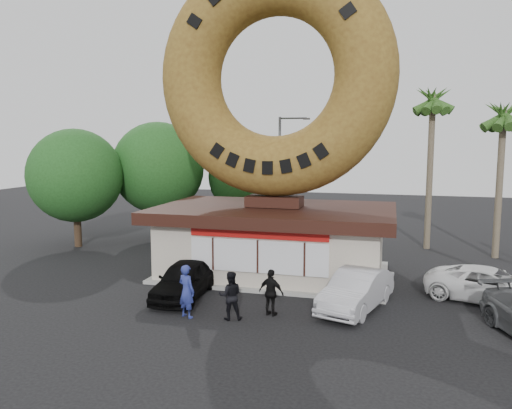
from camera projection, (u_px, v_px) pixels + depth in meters
The scene contains 15 objects.
ground at pixel (237, 315), 18.45m from camera, with size 90.00×90.00×0.00m, color black.
donut_shop at pixel (274, 238), 23.95m from camera, with size 11.20×7.20×3.80m.
giant_donut at pixel (275, 77), 23.01m from camera, with size 11.08×11.08×2.83m, color olive.
tree_west at pixel (158, 168), 32.79m from camera, with size 6.00×6.00×7.65m.
tree_mid at pixel (247, 177), 33.34m from camera, with size 5.20×5.20×6.63m.
tree_far at pixel (75, 176), 29.92m from camera, with size 5.60×5.60×7.14m.
palm_near at pixel (433, 106), 28.82m from camera, with size 2.60×2.60×9.75m.
palm_far at pixel (503, 120), 26.59m from camera, with size 2.60×2.60×8.75m.
street_lamp at pixel (282, 170), 33.68m from camera, with size 2.11×0.20×8.00m.
person_left at pixel (186, 291), 18.11m from camera, with size 0.71×0.47×1.96m, color navy.
person_center at pixel (230, 295), 17.91m from camera, with size 0.86×0.67×1.77m, color black.
person_right at pixel (271, 293), 18.30m from camera, with size 1.02×0.42×1.74m, color black.
car_black at pixel (184, 280), 20.48m from camera, with size 1.75×4.34×1.48m, color black.
car_silver at pixel (356, 290), 19.01m from camera, with size 1.57×4.51×1.49m, color #BDBCC2.
car_white at pixel (490, 285), 19.86m from camera, with size 2.26×4.91×1.36m, color white.
Camera 1 is at (5.37, -16.97, 6.39)m, focal length 35.00 mm.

